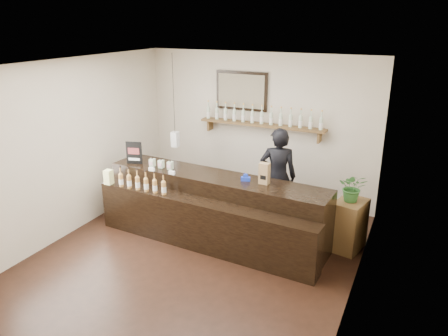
% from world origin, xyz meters
% --- Properties ---
extents(ground, '(5.00, 5.00, 0.00)m').
position_xyz_m(ground, '(0.00, 0.00, 0.00)').
color(ground, black).
rests_on(ground, ground).
extents(room_shell, '(5.00, 5.00, 5.00)m').
position_xyz_m(room_shell, '(0.00, 0.00, 1.70)').
color(room_shell, beige).
rests_on(room_shell, ground).
extents(back_wall_decor, '(2.66, 0.96, 1.69)m').
position_xyz_m(back_wall_decor, '(-0.14, 2.37, 1.75)').
color(back_wall_decor, brown).
rests_on(back_wall_decor, ground).
extents(counter, '(3.72, 1.23, 1.20)m').
position_xyz_m(counter, '(-0.04, 0.56, 0.48)').
color(counter, black).
rests_on(counter, ground).
extents(promo_sign, '(0.27, 0.09, 0.38)m').
position_xyz_m(promo_sign, '(-1.53, 0.65, 1.22)').
color(promo_sign, black).
rests_on(promo_sign, counter).
extents(paper_bag, '(0.15, 0.12, 0.32)m').
position_xyz_m(paper_bag, '(0.78, 0.69, 1.19)').
color(paper_bag, brown).
rests_on(paper_bag, counter).
extents(tape_dispenser, '(0.15, 0.10, 0.12)m').
position_xyz_m(tape_dispenser, '(0.49, 0.68, 1.08)').
color(tape_dispenser, '#1B37C3').
rests_on(tape_dispenser, counter).
extents(side_cabinet, '(0.51, 0.62, 0.79)m').
position_xyz_m(side_cabinet, '(2.00, 1.15, 0.40)').
color(side_cabinet, brown).
rests_on(side_cabinet, ground).
extents(potted_plant, '(0.45, 0.40, 0.44)m').
position_xyz_m(potted_plant, '(2.00, 1.15, 1.01)').
color(potted_plant, '#2D6127').
rests_on(potted_plant, side_cabinet).
extents(shopkeeper, '(0.80, 0.64, 1.91)m').
position_xyz_m(shopkeeper, '(0.72, 1.55, 0.96)').
color(shopkeeper, black).
rests_on(shopkeeper, ground).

